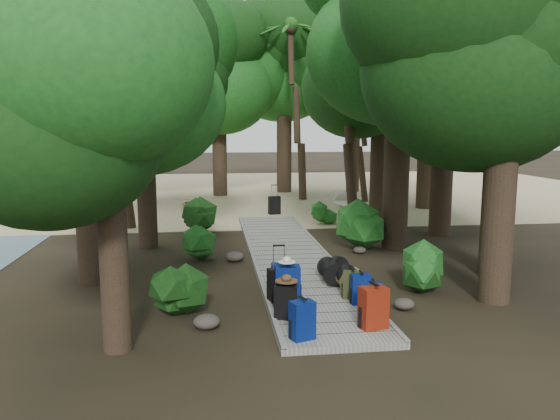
{
  "coord_description": "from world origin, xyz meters",
  "views": [
    {
      "loc": [
        -2.0,
        -12.63,
        3.4
      ],
      "look_at": [
        -0.01,
        2.86,
        1.0
      ],
      "focal_mm": 35.0,
      "sensor_mm": 36.0,
      "label": 1
    }
  ],
  "objects": [
    {
      "name": "tree_back_a",
      "position": [
        -1.52,
        14.37,
        5.03
      ],
      "size": [
        5.81,
        5.81,
        10.06
      ],
      "primitive_type": null,
      "color": "black",
      "rests_on": "ground"
    },
    {
      "name": "duffel_right_black",
      "position": [
        0.63,
        -1.63,
        0.36
      ],
      "size": [
        0.7,
        0.88,
        0.48
      ],
      "primitive_type": null,
      "rotation": [
        0.0,
        0.0,
        -0.33
      ],
      "color": "black",
      "rests_on": "boardwalk"
    },
    {
      "name": "ground",
      "position": [
        0.0,
        0.0,
        0.0
      ],
      "size": [
        120.0,
        120.0,
        0.0
      ],
      "primitive_type": "plane",
      "color": "#2F2417",
      "rests_on": "ground"
    },
    {
      "name": "tree_left_b",
      "position": [
        -4.62,
        -0.63,
        3.94
      ],
      "size": [
        4.38,
        4.38,
        7.88
      ],
      "primitive_type": null,
      "color": "black",
      "rests_on": "ground"
    },
    {
      "name": "shrub_right_b",
      "position": [
        2.22,
        1.81,
        0.64
      ],
      "size": [
        1.42,
        1.42,
        1.28
      ],
      "primitive_type": null,
      "color": "#174D19",
      "rests_on": "ground"
    },
    {
      "name": "backpack_right_b",
      "position": [
        0.7,
        -3.98,
        0.47
      ],
      "size": [
        0.45,
        0.36,
        0.71
      ],
      "primitive_type": null,
      "rotation": [
        0.0,
        0.0,
        -0.23
      ],
      "color": "navy",
      "rests_on": "boardwalk"
    },
    {
      "name": "rock_right_c",
      "position": [
        1.96,
        1.34,
        0.1
      ],
      "size": [
        0.35,
        0.31,
        0.19
      ],
      "primitive_type": null,
      "color": "#4C473F",
      "rests_on": "ground"
    },
    {
      "name": "tree_right_c",
      "position": [
        3.13,
        1.93,
        5.05
      ],
      "size": [
        5.83,
        5.83,
        10.1
      ],
      "primitive_type": null,
      "color": "black",
      "rests_on": "ground"
    },
    {
      "name": "rock_left_b",
      "position": [
        -2.6,
        -1.51,
        0.09
      ],
      "size": [
        0.34,
        0.3,
        0.19
      ],
      "primitive_type": null,
      "color": "#4C473F",
      "rests_on": "ground"
    },
    {
      "name": "shrub_left_c",
      "position": [
        -2.45,
        4.74,
        0.61
      ],
      "size": [
        1.36,
        1.36,
        1.22
      ],
      "primitive_type": null,
      "color": "#174D19",
      "rests_on": "ground"
    },
    {
      "name": "rock_right_b",
      "position": [
        2.63,
        -1.22,
        0.14
      ],
      "size": [
        0.52,
        0.46,
        0.28
      ],
      "primitive_type": null,
      "color": "#4C473F",
      "rests_on": "ground"
    },
    {
      "name": "boardwalk",
      "position": [
        0.0,
        1.0,
        0.06
      ],
      "size": [
        2.0,
        12.0,
        0.12
      ],
      "primitive_type": "cube",
      "color": "gray",
      "rests_on": "ground"
    },
    {
      "name": "sand_beach",
      "position": [
        0.0,
        16.0,
        0.01
      ],
      "size": [
        40.0,
        22.0,
        0.02
      ],
      "primitive_type": "cube",
      "color": "#C7B587",
      "rests_on": "ground"
    },
    {
      "name": "tree_right_b",
      "position": [
        4.43,
        -1.16,
        4.8
      ],
      "size": [
        5.38,
        5.38,
        9.6
      ],
      "primitive_type": null,
      "color": "black",
      "rests_on": "ground"
    },
    {
      "name": "duffel_right_khaki",
      "position": [
        0.8,
        -2.16,
        0.32
      ],
      "size": [
        0.59,
        0.7,
        0.4
      ],
      "primitive_type": null,
      "rotation": [
        0.0,
        0.0,
        0.39
      ],
      "color": "brown",
      "rests_on": "boardwalk"
    },
    {
      "name": "palm_right_a",
      "position": [
        3.17,
        6.21,
        4.21
      ],
      "size": [
        4.94,
        4.94,
        8.41
      ],
      "primitive_type": null,
      "color": "#143E11",
      "rests_on": "ground"
    },
    {
      "name": "suitcase_on_boardwalk",
      "position": [
        -0.75,
        -2.74,
        0.44
      ],
      "size": [
        0.46,
        0.33,
        0.64
      ],
      "primitive_type": null,
      "rotation": [
        0.0,
        0.0,
        0.28
      ],
      "color": "black",
      "rests_on": "boardwalk"
    },
    {
      "name": "hat_white",
      "position": [
        -0.65,
        -3.09,
        1.01
      ],
      "size": [
        0.32,
        0.32,
        0.11
      ],
      "primitive_type": null,
      "color": "silver",
      "rests_on": "backpack_left_c"
    },
    {
      "name": "kayak",
      "position": [
        -2.84,
        10.1,
        0.19
      ],
      "size": [
        2.1,
        3.41,
        0.34
      ],
      "primitive_type": "ellipsoid",
      "rotation": [
        0.0,
        0.0,
        0.43
      ],
      "color": "#B41C0F",
      "rests_on": "sand_beach"
    },
    {
      "name": "shrub_right_c",
      "position": [
        1.94,
        5.88,
        0.33
      ],
      "size": [
        0.72,
        0.72,
        0.65
      ],
      "primitive_type": null,
      "color": "#174D19",
      "rests_on": "ground"
    },
    {
      "name": "tree_right_d",
      "position": [
        5.16,
        3.53,
        4.87
      ],
      "size": [
        5.32,
        5.32,
        9.75
      ],
      "primitive_type": null,
      "color": "black",
      "rests_on": "ground"
    },
    {
      "name": "backpack_left_a",
      "position": [
        -0.62,
        -4.64,
        0.46
      ],
      "size": [
        0.43,
        0.36,
        0.68
      ],
      "primitive_type": null,
      "rotation": [
        0.0,
        0.0,
        0.35
      ],
      "color": "navy",
      "rests_on": "boardwalk"
    },
    {
      "name": "shrub_right_a",
      "position": [
        2.19,
        -2.19,
        0.46
      ],
      "size": [
        1.02,
        1.02,
        0.92
      ],
      "primitive_type": null,
      "color": "#174D19",
      "rests_on": "ground"
    },
    {
      "name": "tree_left_a",
      "position": [
        -3.46,
        -4.42,
        3.1
      ],
      "size": [
        3.72,
        3.72,
        6.19
      ],
      "primitive_type": null,
      "color": "black",
      "rests_on": "ground"
    },
    {
      "name": "tree_back_d",
      "position": [
        -5.27,
        14.77,
        4.36
      ],
      "size": [
        5.24,
        5.24,
        8.73
      ],
      "primitive_type": null,
      "color": "black",
      "rests_on": "ground"
    },
    {
      "name": "backpack_left_d",
      "position": [
        -0.63,
        -1.96,
        0.41
      ],
      "size": [
        0.4,
        0.31,
        0.57
      ],
      "primitive_type": null,
      "rotation": [
        0.0,
        0.0,
        -0.11
      ],
      "color": "navy",
      "rests_on": "boardwalk"
    },
    {
      "name": "shrub_left_b",
      "position": [
        -2.29,
        1.05,
        0.4
      ],
      "size": [
        0.9,
        0.9,
        0.81
      ],
      "primitive_type": null,
      "color": "#174D19",
      "rests_on": "ground"
    },
    {
      "name": "shrub_left_a",
      "position": [
        -2.65,
        -2.94,
        0.46
      ],
      "size": [
        1.03,
        1.03,
        0.93
      ],
      "primitive_type": null,
      "color": "#174D19",
      "rests_on": "ground"
    },
    {
      "name": "tree_back_c",
      "position": [
        5.42,
        15.17,
        4.9
      ],
      "size": [
        5.44,
        5.44,
        9.8
      ],
      "primitive_type": null,
      "color": "black",
      "rests_on": "ground"
    },
    {
      "name": "palm_right_c",
      "position": [
        2.55,
        12.56,
        3.92
      ],
      "size": [
        4.93,
        4.93,
        7.84
      ],
      "primitive_type": null,
      "color": "#143E11",
      "rests_on": "ground"
    },
    {
      "name": "palm_left_a",
      "position": [
        -4.94,
        5.88,
        3.69
      ],
      "size": [
        4.64,
        4.64,
        7.38
      ],
      "primitive_type": null,
      "color": "#143E11",
      "rests_on": "ground"
    },
    {
      "name": "backpack_right_c",
      "position": [
        0.75,
        -3.09,
        0.43
      ],
      "size": [
        0.37,
        0.27,
        0.62
      ],
      "primitive_type": null,
      "rotation": [
        0.0,
        0.0,
        -0.05
      ],
      "color": "navy",
      "rests_on": "boardwalk"
    },
    {
      "name": "rock_left_a",
      "position": [
        -2.11,
        -3.71,
        0.12
      ],
      "size": [
        0.45,
        0.41,
        0.25
      ],
      "primitive_type": null,
      "color": "#4C473F",
      "rests_on": "ground"
    },
    {
      "name": "lone_suitcase_on_sand",
      "position": [
        0.45,
        8.18,
        0.37
      ],
      "size": [
        0.48,
        0.34,
        0.7
      ],
      "primitive_type": null,
      "rotation": [
        0.0,
        0.0,
        0.2
      ],
      "color": "black",
      "rests_on": "sand_beach"
    },
    {
      "name": "backpack_right_d",
      "position": [
        0.69,
        -2.73,
        0.41
      ],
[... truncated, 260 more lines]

